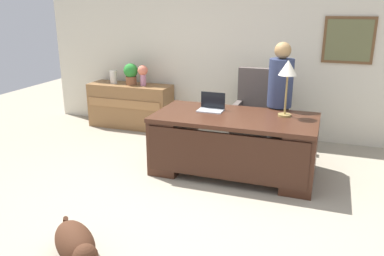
# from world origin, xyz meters

# --- Properties ---
(ground_plane) EXTENTS (12.00, 12.00, 0.00)m
(ground_plane) POSITION_xyz_m (0.00, 0.00, 0.00)
(ground_plane) COLOR #9E937F
(back_wall) EXTENTS (7.00, 0.16, 2.70)m
(back_wall) POSITION_xyz_m (0.01, 2.60, 1.35)
(back_wall) COLOR beige
(back_wall) RESTS_ON ground_plane
(desk) EXTENTS (1.98, 1.00, 0.75)m
(desk) POSITION_xyz_m (0.28, 0.91, 0.41)
(desk) COLOR #422316
(desk) RESTS_ON ground_plane
(credenza) EXTENTS (1.43, 0.50, 0.75)m
(credenza) POSITION_xyz_m (-1.88, 2.25, 0.37)
(credenza) COLOR olive
(credenza) RESTS_ON ground_plane
(armchair) EXTENTS (0.60, 0.59, 1.17)m
(armchair) POSITION_xyz_m (0.35, 1.94, 0.51)
(armchair) COLOR #564C47
(armchair) RESTS_ON ground_plane
(person_standing) EXTENTS (0.32, 0.32, 1.61)m
(person_standing) POSITION_xyz_m (0.73, 1.52, 0.82)
(person_standing) COLOR #262323
(person_standing) RESTS_ON ground_plane
(dog_lying) EXTENTS (0.65, 0.59, 0.30)m
(dog_lying) POSITION_xyz_m (-0.52, -1.26, 0.16)
(dog_lying) COLOR #472819
(dog_lying) RESTS_ON ground_plane
(laptop) EXTENTS (0.32, 0.22, 0.22)m
(laptop) POSITION_xyz_m (-0.06, 1.08, 0.81)
(laptop) COLOR #B2B5BA
(laptop) RESTS_ON desk
(desk_lamp) EXTENTS (0.22, 0.22, 0.68)m
(desk_lamp) POSITION_xyz_m (0.86, 1.13, 1.30)
(desk_lamp) COLOR #9E8447
(desk_lamp) RESTS_ON desk
(vase_with_flowers) EXTENTS (0.17, 0.17, 0.34)m
(vase_with_flowers) POSITION_xyz_m (-1.62, 2.25, 0.96)
(vase_with_flowers) COLOR #C580A1
(vase_with_flowers) RESTS_ON credenza
(vase_empty) EXTENTS (0.12, 0.12, 0.22)m
(vase_empty) POSITION_xyz_m (-2.18, 2.25, 0.86)
(vase_empty) COLOR silver
(vase_empty) RESTS_ON credenza
(potted_plant) EXTENTS (0.24, 0.24, 0.36)m
(potted_plant) POSITION_xyz_m (-1.84, 2.25, 0.95)
(potted_plant) COLOR brown
(potted_plant) RESTS_ON credenza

